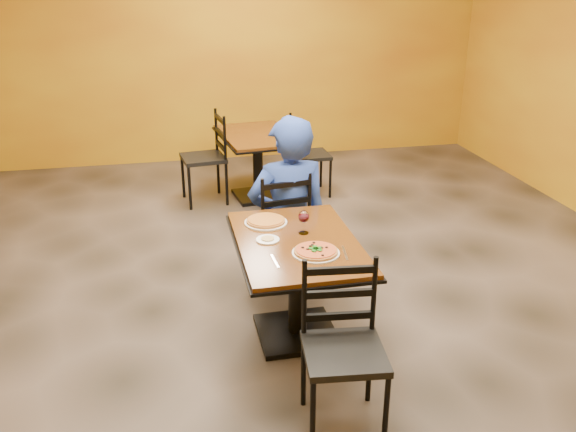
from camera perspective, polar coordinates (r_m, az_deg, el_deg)
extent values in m
cube|color=black|center=(4.88, -0.50, -7.92)|extent=(7.00, 8.00, 0.01)
cube|color=gold|center=(8.23, -6.32, 15.51)|extent=(7.00, 0.01, 3.00)
cube|color=#5D320E|center=(4.11, 0.87, -2.50)|extent=(0.80, 1.20, 0.03)
cube|color=black|center=(4.12, 0.86, -2.81)|extent=(0.83, 1.23, 0.02)
cylinder|color=black|center=(4.28, 0.84, -6.94)|extent=(0.12, 0.12, 0.66)
cube|color=black|center=(4.46, 0.81, -10.87)|extent=(0.55, 0.55, 0.04)
cube|color=#5D320E|center=(6.80, -2.91, 7.62)|extent=(0.88, 1.21, 0.03)
cube|color=black|center=(6.80, -2.90, 7.42)|extent=(0.91, 1.24, 0.02)
cylinder|color=black|center=(6.90, -2.85, 4.68)|extent=(0.11, 0.11, 0.66)
cube|color=black|center=(7.01, -2.79, 1.95)|extent=(0.57, 0.57, 0.04)
imported|color=#1B3796|center=(4.92, 0.08, 1.44)|extent=(0.70, 0.47, 1.41)
cylinder|color=white|center=(3.92, 2.63, -3.49)|extent=(0.31, 0.31, 0.01)
cylinder|color=maroon|center=(3.91, 2.64, -3.28)|extent=(0.28, 0.28, 0.02)
cylinder|color=white|center=(4.38, -2.10, -0.60)|extent=(0.31, 0.31, 0.01)
cylinder|color=gold|center=(4.37, -2.10, -0.41)|extent=(0.28, 0.28, 0.02)
cylinder|color=white|center=(4.10, -1.92, -2.24)|extent=(0.16, 0.16, 0.01)
cylinder|color=tan|center=(4.10, -1.92, -2.12)|extent=(0.09, 0.09, 0.01)
cube|color=silver|center=(3.82, -1.24, -4.26)|extent=(0.02, 0.19, 0.00)
cube|color=silver|center=(3.94, 5.38, -3.48)|extent=(0.04, 0.21, 0.00)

